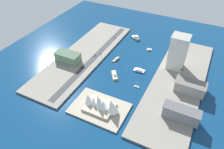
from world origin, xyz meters
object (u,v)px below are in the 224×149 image
sedan_silver (100,53)px  ferry_green_doubledeck (136,38)px  catamaran_blue (139,70)px  carpark_squat_concrete (190,87)px  suv_black (82,67)px  yacht_sleek_gray (149,50)px  ferry_yellow_fast (115,75)px  opera_landmark (101,104)px  warehouse_low_gray (181,113)px  water_taxi_orange (116,59)px  hotel_broad_white (178,52)px  traffic_light_waterfront (97,57)px  van_white (115,37)px  terminal_long_green (68,57)px  taxi_yellow_cab (94,55)px  sailboat_small_white (137,87)px

sedan_silver → ferry_green_doubledeck: bearing=-112.9°
catamaran_blue → sedan_silver: (75.07, -12.10, 2.17)m
carpark_squat_concrete → suv_black: 161.93m
yacht_sleek_gray → ferry_yellow_fast: size_ratio=0.47×
sedan_silver → opera_landmark: opera_landmark is taller
catamaran_blue → opera_landmark: bearing=81.1°
warehouse_low_gray → suv_black: (159.93, -31.00, -7.19)m
suv_black → catamaran_blue: bearing=-156.3°
catamaran_blue → water_taxi_orange: bearing=-13.5°
yacht_sleek_gray → warehouse_low_gray: bearing=122.5°
suv_black → carpark_squat_concrete: bearing=-172.3°
ferry_yellow_fast → carpark_squat_concrete: (-106.97, -14.00, 8.36)m
hotel_broad_white → traffic_light_waterfront: bearing=17.0°
hotel_broad_white → carpark_squat_concrete: hotel_broad_white is taller
yacht_sleek_gray → van_white: (70.73, -8.19, 2.48)m
water_taxi_orange → van_white: bearing=-62.8°
water_taxi_orange → traffic_light_waterfront: traffic_light_waterfront is taller
water_taxi_orange → terminal_long_green: (67.15, 40.15, 8.73)m
opera_landmark → yacht_sleek_gray: bearing=-93.4°
hotel_broad_white → carpark_squat_concrete: (-30.91, 45.86, -19.69)m
ferry_yellow_fast → ferry_green_doubledeck: size_ratio=1.03×
catamaran_blue → sedan_silver: bearing=-9.2°
suv_black → opera_landmark: (-66.99, 59.56, 6.88)m
ferry_green_doubledeck → sedan_silver: 85.40m
hotel_broad_white → traffic_light_waterfront: size_ratio=8.43×
taxi_yellow_cab → opera_landmark: size_ratio=0.10×
terminal_long_green → traffic_light_waterfront: (-39.48, -24.50, -3.09)m
taxi_yellow_cab → traffic_light_waterfront: (-9.18, 7.10, 3.43)m
carpark_squat_concrete → warehouse_low_gray: (0.39, 52.67, 0.34)m
water_taxi_orange → van_white: size_ratio=3.65×
ferry_green_doubledeck → opera_landmark: opera_landmark is taller
carpark_squat_concrete → terminal_long_green: carpark_squat_concrete is taller
catamaran_blue → traffic_light_waterfront: 72.66m
hotel_broad_white → suv_black: hotel_broad_white is taller
water_taxi_orange → catamaran_blue: bearing=166.5°
water_taxi_orange → ferry_green_doubledeck: size_ratio=0.82×
ferry_green_doubledeck → sedan_silver: bearing=67.1°
sailboat_small_white → traffic_light_waterfront: bearing=-20.7°
warehouse_low_gray → opera_landmark: size_ratio=0.89×
warehouse_low_gray → sedan_silver: size_ratio=8.81×
catamaran_blue → sedan_silver: 76.07m
suv_black → traffic_light_waterfront: 32.64m
ferry_yellow_fast → hotel_broad_white: hotel_broad_white is taller
sedan_silver → opera_landmark: 123.49m
van_white → opera_landmark: (-61.22, 167.68, 6.79)m
yacht_sleek_gray → suv_black: suv_black is taller
water_taxi_orange → sailboat_small_white: (-54.75, 46.76, -0.57)m
terminal_long_green → yacht_sleek_gray: bearing=-138.7°
water_taxi_orange → taxi_yellow_cab: 37.90m
ferry_green_doubledeck → carpark_squat_concrete: bearing=138.9°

